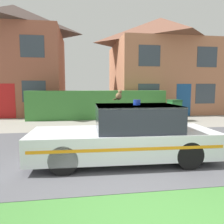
# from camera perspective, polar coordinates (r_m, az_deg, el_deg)

# --- Properties ---
(ground_plane) EXTENTS (80.00, 80.00, 0.00)m
(ground_plane) POSITION_cam_1_polar(r_m,az_deg,el_deg) (3.52, 13.17, -26.31)
(ground_plane) COLOR gray
(road_strip) EXTENTS (28.00, 5.69, 0.01)m
(road_strip) POSITION_cam_1_polar(r_m,az_deg,el_deg) (6.84, 1.38, -9.54)
(road_strip) COLOR #4C4C51
(road_strip) RESTS_ON ground
(garden_hedge) EXTENTS (8.15, 0.77, 1.68)m
(garden_hedge) POSITION_cam_1_polar(r_m,az_deg,el_deg) (12.95, -3.74, 1.87)
(garden_hedge) COLOR #3D7F38
(garden_hedge) RESTS_ON ground
(police_car) EXTENTS (4.65, 1.77, 1.57)m
(police_car) POSITION_cam_1_polar(r_m,az_deg,el_deg) (5.58, 3.93, -6.12)
(police_car) COLOR black
(police_car) RESTS_ON road_strip
(cat) EXTENTS (0.27, 0.25, 0.26)m
(cat) POSITION_cam_1_polar(r_m,az_deg,el_deg) (5.41, 1.82, 4.33)
(cat) COLOR brown
(cat) RESTS_ON police_car
(house_left) EXTENTS (6.94, 6.79, 7.72)m
(house_left) POSITION_cam_1_polar(r_m,az_deg,el_deg) (17.84, -23.83, 12.55)
(house_left) COLOR #93513D
(house_left) RESTS_ON ground
(house_right) EXTENTS (7.44, 7.09, 7.22)m
(house_right) POSITION_cam_1_polar(r_m,az_deg,el_deg) (18.05, 12.32, 12.08)
(house_right) COLOR #A86B4C
(house_right) RESTS_ON ground
(wheelie_bin) EXTENTS (0.73, 0.71, 1.19)m
(wheelie_bin) POSITION_cam_1_polar(r_m,az_deg,el_deg) (12.72, 15.94, 0.45)
(wheelie_bin) COLOR #23662D
(wheelie_bin) RESTS_ON ground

